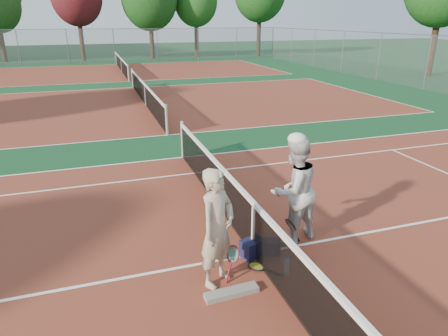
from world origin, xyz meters
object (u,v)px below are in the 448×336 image
object	(u,v)px
racket_spare	(256,267)
sports_bag_navy	(252,248)
player_a	(217,228)
sports_bag_purple	(271,247)
racket_black_held	(290,232)
net_main	(253,229)
player_b	(294,190)
water_bottle	(287,266)
racket_red	(233,263)

from	to	relation	value
racket_spare	sports_bag_navy	world-z (taller)	sports_bag_navy
player_a	sports_bag_purple	size ratio (longest dim) A/B	6.02
racket_black_held	sports_bag_purple	bearing A→B (deg)	5.70
net_main	racket_spare	bearing A→B (deg)	-102.84
net_main	player_b	distance (m)	1.03
net_main	water_bottle	world-z (taller)	net_main
net_main	sports_bag_navy	bearing A→B (deg)	-118.22
net_main	racket_black_held	size ratio (longest dim) A/B	20.58
player_a	racket_black_held	distance (m)	1.81
net_main	water_bottle	xyz separation A→B (m)	(0.31, -0.71, -0.36)
racket_spare	water_bottle	bearing A→B (deg)	-169.62
racket_black_held	sports_bag_navy	xyz separation A→B (m)	(-0.78, -0.11, -0.11)
racket_red	water_bottle	world-z (taller)	racket_red
net_main	sports_bag_navy	world-z (taller)	net_main
racket_black_held	player_a	bearing A→B (deg)	8.42
net_main	sports_bag_navy	size ratio (longest dim) A/B	27.95
sports_bag_navy	racket_spare	bearing A→B (deg)	-101.33
sports_bag_purple	water_bottle	size ratio (longest dim) A/B	1.04
net_main	sports_bag_purple	world-z (taller)	net_main
player_b	racket_black_held	distance (m)	0.76
player_a	sports_bag_navy	distance (m)	1.22
player_a	player_b	bearing A→B (deg)	-12.60
player_b	sports_bag_purple	world-z (taller)	player_b
net_main	sports_bag_purple	distance (m)	0.51
sports_bag_purple	racket_spare	bearing A→B (deg)	-141.21
racket_spare	water_bottle	world-z (taller)	water_bottle
net_main	player_a	bearing A→B (deg)	-146.55
player_b	racket_black_held	size ratio (longest dim) A/B	3.74
net_main	player_b	size ratio (longest dim) A/B	5.50
sports_bag_purple	net_main	bearing A→B (deg)	168.93
sports_bag_navy	water_bottle	xyz separation A→B (m)	(0.32, -0.67, -0.01)
racket_black_held	racket_spare	size ratio (longest dim) A/B	0.89
player_a	sports_bag_purple	bearing A→B (deg)	-15.31
player_a	sports_bag_purple	distance (m)	1.48
player_a	sports_bag_navy	world-z (taller)	player_a
racket_black_held	water_bottle	world-z (taller)	racket_black_held
player_b	racket_black_held	world-z (taller)	player_b
racket_red	racket_black_held	bearing A→B (deg)	-4.81
racket_red	racket_spare	world-z (taller)	racket_red
racket_red	racket_black_held	size ratio (longest dim) A/B	1.08
racket_black_held	player_b	bearing A→B (deg)	-135.69
net_main	racket_red	bearing A→B (deg)	-135.46
player_a	racket_spare	xyz separation A→B (m)	(0.71, 0.13, -0.92)
net_main	player_b	xyz separation A→B (m)	(0.87, 0.25, 0.49)
player_a	water_bottle	world-z (taller)	player_a
racket_black_held	water_bottle	size ratio (longest dim) A/B	1.78
player_b	sports_bag_navy	bearing A→B (deg)	2.51
player_a	player_b	size ratio (longest dim) A/B	0.94
player_a	racket_spare	bearing A→B (deg)	-27.48
player_b	water_bottle	world-z (taller)	player_b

